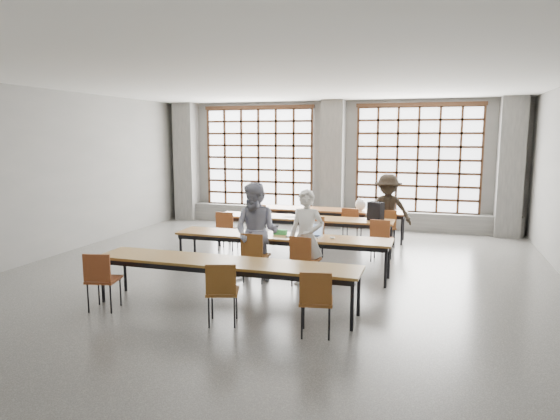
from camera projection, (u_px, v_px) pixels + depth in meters
The scene contains 39 objects.
floor at pixel (275, 276), 9.11m from camera, with size 11.00×11.00×0.00m, color #4C4C4A.
ceiling at pixel (275, 80), 8.59m from camera, with size 11.00×11.00×0.00m, color silver.
wall_back at pixel (335, 164), 14.04m from camera, with size 10.00×10.00×0.00m, color slate.
wall_front at pixel (44, 245), 3.66m from camera, with size 10.00×10.00×0.00m, color slate.
wall_left at pixel (45, 174), 10.32m from camera, with size 11.00×11.00×0.00m, color slate.
column_left at pixel (187, 162), 15.10m from camera, with size 0.60×0.55×3.50m, color #52524F.
column_mid at pixel (333, 165), 13.78m from camera, with size 0.60×0.55×3.50m, color #52524F.
column_right at pixel (510, 168), 12.45m from camera, with size 0.60×0.55×3.50m, color #52524F.
window_left at pixel (259, 158), 14.61m from camera, with size 3.32×0.12×3.00m.
window_right at pixel (418, 160), 13.28m from camera, with size 3.32×0.12×3.00m.
sill_ledge at pixel (333, 218), 14.07m from camera, with size 9.80×0.35×0.50m, color #52524F.
desk_row_a at pixel (324, 212), 12.44m from camera, with size 4.00×0.70×0.73m.
desk_row_b at pixel (303, 220), 11.19m from camera, with size 4.00×0.70×0.73m.
desk_row_c at pixel (281, 239), 9.15m from camera, with size 4.00×0.70×0.73m.
desk_row_d at pixel (225, 265), 7.30m from camera, with size 4.00×0.70×0.73m.
chair_back_left at pixel (262, 218), 12.29m from camera, with size 0.52×0.52×0.88m.
chair_back_mid at pixel (351, 222), 11.63m from camera, with size 0.47×0.47×0.88m.
chair_back_right at pixel (387, 224), 11.39m from camera, with size 0.47×0.47×0.88m.
chair_mid_left at pixel (226, 227), 11.09m from camera, with size 0.44×0.44×0.88m.
chair_mid_centre at pixel (315, 232), 10.49m from camera, with size 0.51×0.51×0.88m.
chair_mid_right at pixel (381, 236), 10.09m from camera, with size 0.46×0.46×0.88m.
chair_front_left at pixel (254, 252), 8.67m from camera, with size 0.42×0.43×0.88m.
chair_front_right at pixel (303, 256), 8.41m from camera, with size 0.50×0.50×0.88m.
chair_near_left at pixel (101, 275), 7.23m from camera, with size 0.50×0.50×0.88m.
chair_near_mid at pixel (222, 287), 6.67m from camera, with size 0.53×0.53×0.88m.
chair_near_right at pixel (316, 296), 6.28m from camera, with size 0.49×0.49×0.88m.
student_male at pixel (306, 238), 8.48m from camera, with size 0.60×0.39×1.65m, color white.
student_female at pixel (257, 232), 8.74m from camera, with size 0.84×0.66×1.74m, color #171C46.
student_back at pixel (388, 210), 11.47m from camera, with size 1.08×0.62×1.67m, color black.
laptop_front at pixel (312, 233), 9.07m from camera, with size 0.39×0.34×0.26m.
laptop_back at pixel (380, 208), 12.12m from camera, with size 0.42×0.38×0.26m.
mouse at pixel (332, 238), 8.84m from camera, with size 0.10×0.06×0.04m, color white.
green_box at pixel (280, 232), 9.23m from camera, with size 0.25×0.09×0.09m, color green.
phone at pixel (289, 237), 8.99m from camera, with size 0.13×0.06×0.01m, color black.
paper_sheet_b at pixel (290, 217), 11.22m from camera, with size 0.30×0.21×0.00m, color silver.
paper_sheet_c at pixel (307, 217), 11.15m from camera, with size 0.30×0.21×0.00m, color silver.
backpack at pixel (376, 211), 10.73m from camera, with size 0.32×0.20×0.40m, color black.
plastic_bag at pixel (361, 204), 12.19m from camera, with size 0.26×0.21×0.29m, color white.
red_pouch at pixel (104, 276), 7.31m from camera, with size 0.20×0.08×0.06m, color #B21B15.
Camera 1 is at (2.72, -8.40, 2.55)m, focal length 32.00 mm.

